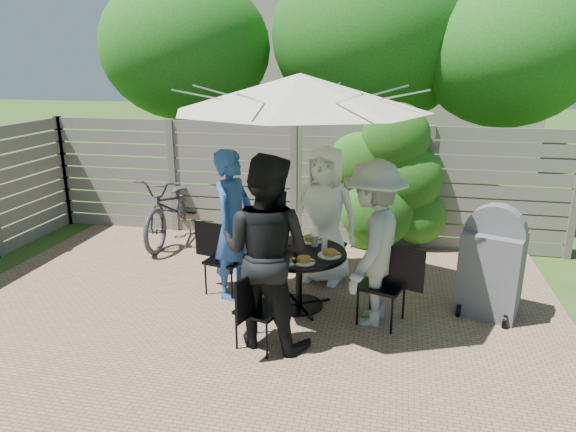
% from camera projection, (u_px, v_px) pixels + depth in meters
% --- Properties ---
extents(backyard_envelope, '(60.00, 60.00, 5.00)m').
position_uv_depth(backyard_envelope, '(349.00, 66.00, 14.25)').
color(backyard_envelope, '#2F5019').
rests_on(backyard_envelope, ground).
extents(patio_table, '(1.24, 1.24, 0.69)m').
position_uv_depth(patio_table, '(299.00, 268.00, 5.77)').
color(patio_table, black).
rests_on(patio_table, ground).
extents(umbrella, '(3.17, 3.17, 2.60)m').
position_uv_depth(umbrella, '(300.00, 92.00, 5.22)').
color(umbrella, silver).
rests_on(umbrella, ground).
extents(chair_back, '(0.49, 0.65, 0.86)m').
position_uv_depth(chair_back, '(327.00, 258.00, 6.68)').
color(chair_back, black).
rests_on(chair_back, ground).
extents(person_back, '(0.95, 0.72, 1.75)m').
position_uv_depth(person_back, '(325.00, 216.00, 6.39)').
color(person_back, white).
rests_on(person_back, ground).
extents(chair_left, '(0.66, 0.50, 0.87)m').
position_uv_depth(chair_left, '(225.00, 273.00, 6.21)').
color(chair_left, black).
rests_on(chair_left, ground).
extents(person_left, '(0.55, 0.72, 1.78)m').
position_uv_depth(person_left, '(234.00, 225.00, 5.98)').
color(person_left, '#2550A3').
rests_on(person_left, ground).
extents(chair_front, '(0.51, 0.64, 0.84)m').
position_uv_depth(chair_front, '(260.00, 325.00, 4.99)').
color(chair_front, black).
rests_on(chair_front, ground).
extents(person_front, '(1.06, 0.90, 1.92)m').
position_uv_depth(person_front, '(266.00, 252.00, 4.91)').
color(person_front, black).
rests_on(person_front, ground).
extents(chair_right, '(0.70, 0.55, 0.91)m').
position_uv_depth(chair_right, '(382.00, 300.00, 5.45)').
color(chair_right, black).
rests_on(chair_right, ground).
extents(person_right, '(0.88, 1.26, 1.78)m').
position_uv_depth(person_right, '(373.00, 244.00, 5.33)').
color(person_right, '#9E9F9A').
rests_on(person_right, ground).
extents(plate_back, '(0.26, 0.26, 0.06)m').
position_uv_depth(plate_back, '(311.00, 239.00, 6.02)').
color(plate_back, white).
rests_on(plate_back, patio_table).
extents(plate_left, '(0.26, 0.26, 0.06)m').
position_uv_depth(plate_left, '(270.00, 245.00, 5.84)').
color(plate_left, white).
rests_on(plate_left, patio_table).
extents(plate_front, '(0.26, 0.26, 0.06)m').
position_uv_depth(plate_front, '(286.00, 260.00, 5.39)').
color(plate_front, white).
rests_on(plate_front, patio_table).
extents(plate_right, '(0.26, 0.26, 0.06)m').
position_uv_depth(plate_right, '(330.00, 254.00, 5.56)').
color(plate_right, white).
rests_on(plate_right, patio_table).
extents(plate_extra, '(0.24, 0.24, 0.06)m').
position_uv_depth(plate_extra, '(304.00, 261.00, 5.37)').
color(plate_extra, white).
rests_on(plate_extra, patio_table).
extents(glass_back, '(0.07, 0.07, 0.14)m').
position_uv_depth(glass_back, '(299.00, 237.00, 5.96)').
color(glass_back, silver).
rests_on(glass_back, patio_table).
extents(glass_left, '(0.07, 0.07, 0.14)m').
position_uv_depth(glass_left, '(274.00, 245.00, 5.70)').
color(glass_left, silver).
rests_on(glass_left, patio_table).
extents(glass_right, '(0.07, 0.07, 0.14)m').
position_uv_depth(glass_right, '(324.00, 245.00, 5.68)').
color(glass_right, silver).
rests_on(glass_right, patio_table).
extents(syrup_jug, '(0.09, 0.09, 0.16)m').
position_uv_depth(syrup_jug, '(296.00, 242.00, 5.76)').
color(syrup_jug, '#59280C').
rests_on(syrup_jug, patio_table).
extents(coffee_cup, '(0.08, 0.08, 0.12)m').
position_uv_depth(coffee_cup, '(315.00, 241.00, 5.85)').
color(coffee_cup, '#C6B293').
rests_on(coffee_cup, patio_table).
extents(bicycle, '(0.77, 2.06, 1.07)m').
position_uv_depth(bicycle, '(174.00, 207.00, 8.03)').
color(bicycle, '#333338').
rests_on(bicycle, ground).
extents(bbq_grill, '(0.75, 0.66, 1.27)m').
position_uv_depth(bbq_grill, '(491.00, 266.00, 5.59)').
color(bbq_grill, '#59595E').
rests_on(bbq_grill, ground).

